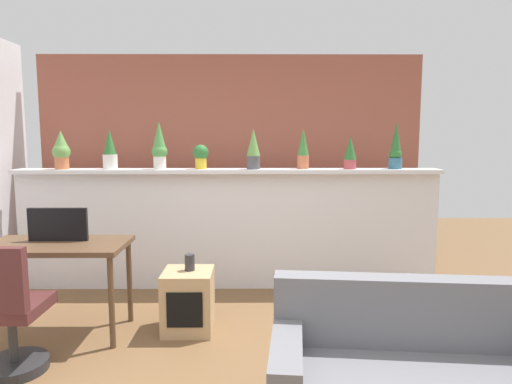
# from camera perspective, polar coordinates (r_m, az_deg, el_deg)

# --- Properties ---
(divider_wall) EXTENTS (4.33, 0.16, 1.21)m
(divider_wall) POSITION_cam_1_polar(r_m,az_deg,el_deg) (4.78, -3.48, -4.83)
(divider_wall) COLOR silver
(divider_wall) RESTS_ON ground
(plant_shelf) EXTENTS (4.33, 0.29, 0.04)m
(plant_shelf) POSITION_cam_1_polar(r_m,az_deg,el_deg) (4.65, -3.56, 2.65)
(plant_shelf) COLOR silver
(plant_shelf) RESTS_ON divider_wall
(brick_wall_behind) EXTENTS (4.33, 0.10, 2.50)m
(brick_wall_behind) POSITION_cam_1_polar(r_m,az_deg,el_deg) (5.29, -3.18, 3.35)
(brick_wall_behind) COLOR #9E5442
(brick_wall_behind) RESTS_ON ground
(potted_plant_0) EXTENTS (0.18, 0.18, 0.39)m
(potted_plant_0) POSITION_cam_1_polar(r_m,az_deg,el_deg) (5.02, -23.27, 4.89)
(potted_plant_0) COLOR #C66B42
(potted_plant_0) RESTS_ON plant_shelf
(potted_plant_1) EXTENTS (0.14, 0.14, 0.41)m
(potted_plant_1) POSITION_cam_1_polar(r_m,az_deg,el_deg) (4.87, -17.90, 5.01)
(potted_plant_1) COLOR silver
(potted_plant_1) RESTS_ON plant_shelf
(potted_plant_2) EXTENTS (0.16, 0.16, 0.48)m
(potted_plant_2) POSITION_cam_1_polar(r_m,az_deg,el_deg) (4.74, -12.05, 5.63)
(potted_plant_2) COLOR silver
(potted_plant_2) RESTS_ON plant_shelf
(potted_plant_3) EXTENTS (0.16, 0.16, 0.25)m
(potted_plant_3) POSITION_cam_1_polar(r_m,az_deg,el_deg) (4.68, -6.96, 4.59)
(potted_plant_3) COLOR gold
(potted_plant_3) RESTS_ON plant_shelf
(potted_plant_4) EXTENTS (0.14, 0.14, 0.41)m
(potted_plant_4) POSITION_cam_1_polar(r_m,az_deg,el_deg) (4.62, -0.34, 5.45)
(potted_plant_4) COLOR #4C4C51
(potted_plant_4) RESTS_ON plant_shelf
(potted_plant_5) EXTENTS (0.12, 0.12, 0.42)m
(potted_plant_5) POSITION_cam_1_polar(r_m,az_deg,el_deg) (4.70, 5.94, 5.44)
(potted_plant_5) COLOR #C66B42
(potted_plant_5) RESTS_ON plant_shelf
(potted_plant_6) EXTENTS (0.13, 0.13, 0.33)m
(potted_plant_6) POSITION_cam_1_polar(r_m,az_deg,el_deg) (4.74, 11.74, 4.86)
(potted_plant_6) COLOR #B7474C
(potted_plant_6) RESTS_ON plant_shelf
(potted_plant_7) EXTENTS (0.14, 0.14, 0.47)m
(potted_plant_7) POSITION_cam_1_polar(r_m,az_deg,el_deg) (4.89, 17.15, 5.17)
(potted_plant_7) COLOR #386B84
(potted_plant_7) RESTS_ON plant_shelf
(desk) EXTENTS (1.10, 0.60, 0.75)m
(desk) POSITION_cam_1_polar(r_m,az_deg,el_deg) (3.96, -23.78, -7.08)
(desk) COLOR brown
(desk) RESTS_ON ground
(tv_monitor) EXTENTS (0.47, 0.04, 0.27)m
(tv_monitor) POSITION_cam_1_polar(r_m,az_deg,el_deg) (3.99, -23.64, -3.75)
(tv_monitor) COLOR black
(tv_monitor) RESTS_ON desk
(office_chair) EXTENTS (0.45, 0.45, 0.91)m
(office_chair) POSITION_cam_1_polar(r_m,az_deg,el_deg) (3.52, -28.86, -13.86)
(office_chair) COLOR #262628
(office_chair) RESTS_ON ground
(side_cube_shelf) EXTENTS (0.40, 0.41, 0.50)m
(side_cube_shelf) POSITION_cam_1_polar(r_m,az_deg,el_deg) (3.86, -8.52, -13.38)
(side_cube_shelf) COLOR tan
(side_cube_shelf) RESTS_ON ground
(vase_on_shelf) EXTENTS (0.08, 0.08, 0.13)m
(vase_on_shelf) POSITION_cam_1_polar(r_m,az_deg,el_deg) (3.78, -8.33, -8.74)
(vase_on_shelf) COLOR #2D2D33
(vase_on_shelf) RESTS_ON side_cube_shelf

